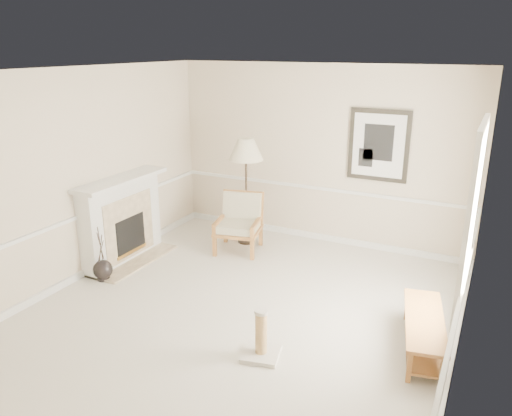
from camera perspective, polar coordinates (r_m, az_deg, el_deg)
The scene contains 8 objects.
ground at distance 6.35m, azimuth -1.75°, elevation -11.70°, with size 5.50×5.50×0.00m, color silver.
room at distance 5.66m, azimuth -0.33°, elevation 4.92°, with size 5.04×5.54×2.92m.
fireplace at distance 7.79m, azimuth -15.03°, elevation -1.36°, with size 0.64×1.64×1.31m.
floor_vase at distance 7.38m, azimuth -17.09°, elevation -6.80°, with size 0.28×0.28×0.81m.
armchair at distance 8.01m, azimuth -1.87°, elevation -1.34°, with size 0.83×0.87×0.91m.
floor_lamp at distance 7.97m, azimuth -1.16°, elevation 6.40°, with size 0.63×0.63×1.76m.
bench at distance 5.81m, azimuth 18.60°, elevation -12.96°, with size 0.66×1.39×0.38m.
scratching_post at distance 5.46m, azimuth 0.58°, elevation -15.03°, with size 0.46×0.46×0.55m.
Camera 1 is at (2.62, -4.84, 3.17)m, focal length 35.00 mm.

